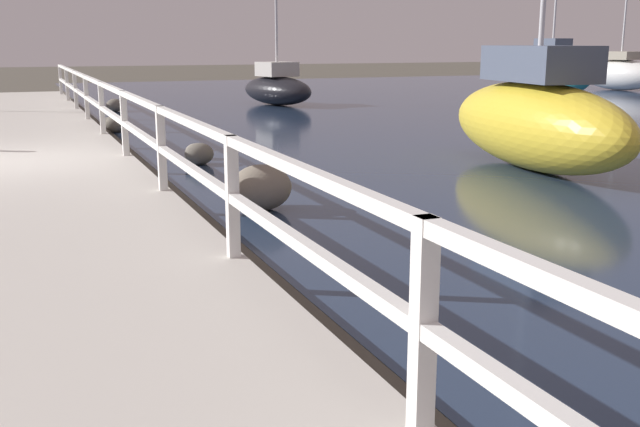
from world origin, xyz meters
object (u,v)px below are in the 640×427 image
object	(u,v)px
sailboat_yellow	(536,119)
sailboat_white	(620,73)
sailboat_teal	(551,73)
sailboat_black	(277,88)

from	to	relation	value
sailboat_yellow	sailboat_white	size ratio (longest dim) A/B	0.93
sailboat_teal	sailboat_yellow	bearing A→B (deg)	-136.92
sailboat_white	sailboat_yellow	bearing A→B (deg)	-145.07
sailboat_teal	sailboat_white	size ratio (longest dim) A/B	1.21
sailboat_teal	sailboat_white	bearing A→B (deg)	12.95
sailboat_teal	sailboat_black	world-z (taller)	sailboat_teal
sailboat_teal	sailboat_black	bearing A→B (deg)	172.53
sailboat_white	sailboat_black	bearing A→B (deg)	178.26
sailboat_yellow	sailboat_white	xyz separation A→B (m)	(17.49, 16.42, -0.11)
sailboat_teal	sailboat_black	size ratio (longest dim) A/B	1.57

